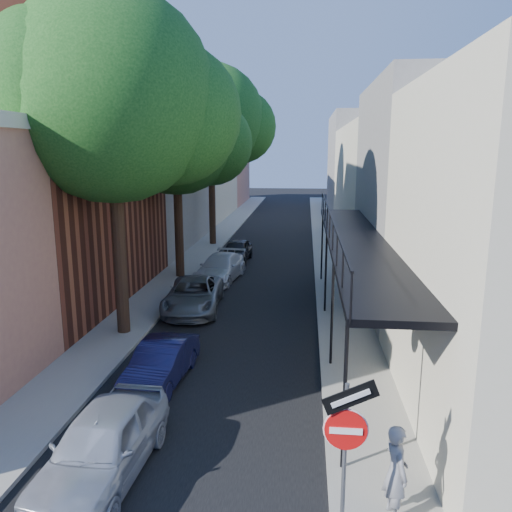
% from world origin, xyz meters
% --- Properties ---
extents(road_surface, '(6.00, 64.00, 0.01)m').
position_xyz_m(road_surface, '(0.00, 30.00, 0.01)').
color(road_surface, black).
rests_on(road_surface, ground).
extents(sidewalk_left, '(2.00, 64.00, 0.12)m').
position_xyz_m(sidewalk_left, '(-4.00, 30.00, 0.06)').
color(sidewalk_left, gray).
rests_on(sidewalk_left, ground).
extents(sidewalk_right, '(2.00, 64.00, 0.12)m').
position_xyz_m(sidewalk_right, '(4.00, 30.00, 0.06)').
color(sidewalk_right, gray).
rests_on(sidewalk_right, ground).
extents(buildings_left, '(10.10, 59.10, 12.00)m').
position_xyz_m(buildings_left, '(-9.30, 28.76, 4.94)').
color(buildings_left, tan).
rests_on(buildings_left, ground).
extents(buildings_right, '(9.80, 55.00, 10.00)m').
position_xyz_m(buildings_right, '(8.99, 29.49, 4.42)').
color(buildings_right, beige).
rests_on(buildings_right, ground).
extents(sign_post, '(0.89, 0.17, 2.99)m').
position_xyz_m(sign_post, '(3.16, 0.97, 2.04)').
color(sign_post, '#595B60').
rests_on(sign_post, ground).
extents(oak_near, '(7.48, 6.80, 11.42)m').
position_xyz_m(oak_near, '(-3.37, 10.26, 7.88)').
color(oak_near, black).
rests_on(oak_near, ground).
extents(oak_mid, '(6.60, 6.00, 10.20)m').
position_xyz_m(oak_mid, '(-3.42, 18.23, 7.06)').
color(oak_mid, black).
rests_on(oak_mid, ground).
extents(oak_far, '(7.70, 7.00, 11.90)m').
position_xyz_m(oak_far, '(-3.35, 27.27, 8.26)').
color(oak_far, black).
rests_on(oak_far, ground).
extents(parked_car_a, '(1.84, 4.17, 1.40)m').
position_xyz_m(parked_car_a, '(-1.40, 2.40, 0.70)').
color(parked_car_a, '#9A9FAB').
rests_on(parked_car_a, ground).
extents(parked_car_b, '(1.48, 3.58, 1.15)m').
position_xyz_m(parked_car_b, '(-1.44, 6.50, 0.58)').
color(parked_car_b, '#121339').
rests_on(parked_car_b, ground).
extents(parked_car_c, '(2.46, 4.72, 1.27)m').
position_xyz_m(parked_car_c, '(-1.96, 12.93, 0.63)').
color(parked_car_c, slate).
rests_on(parked_car_c, ground).
extents(parked_car_d, '(2.34, 4.59, 1.28)m').
position_xyz_m(parked_car_d, '(-1.69, 17.72, 0.64)').
color(parked_car_d, silver).
rests_on(parked_car_d, ground).
extents(parked_car_e, '(1.65, 3.79, 1.27)m').
position_xyz_m(parked_car_e, '(-1.47, 22.09, 0.64)').
color(parked_car_e, black).
rests_on(parked_car_e, ground).
extents(pedestrian, '(0.56, 0.71, 1.71)m').
position_xyz_m(pedestrian, '(4.09, 1.70, 0.98)').
color(pedestrian, slate).
rests_on(pedestrian, sidewalk_right).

